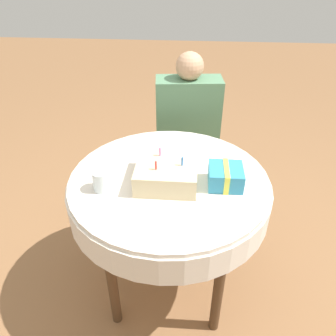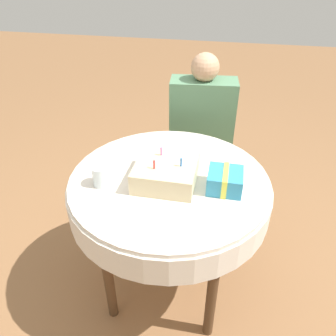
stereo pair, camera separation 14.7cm
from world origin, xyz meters
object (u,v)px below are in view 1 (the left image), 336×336
Objects in this scene: drinking_glass at (101,181)px; gift_box at (226,176)px; birthday_cake at (167,172)px; chair at (186,140)px; person at (188,123)px.

drinking_glass is 0.54m from gift_box.
gift_box is at bearing -0.70° from birthday_cake.
chair is 3.40× the size of birthday_cake.
chair is at bearing 90.00° from person.
person is at bearing 103.44° from gift_box.
gift_box is at bearing -83.18° from chair.
person is 12.19× the size of drinking_glass.
gift_box is (0.26, -0.00, -0.01)m from birthday_cake.
person reaches higher than drinking_glass.
gift_box is at bearing -82.36° from person.
chair reaches higher than drinking_glass.
chair is 0.93m from birthday_cake.
person is at bearing 84.43° from birthday_cake.
person is at bearing -90.00° from chair.
drinking_glass is at bearing -171.57° from gift_box.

